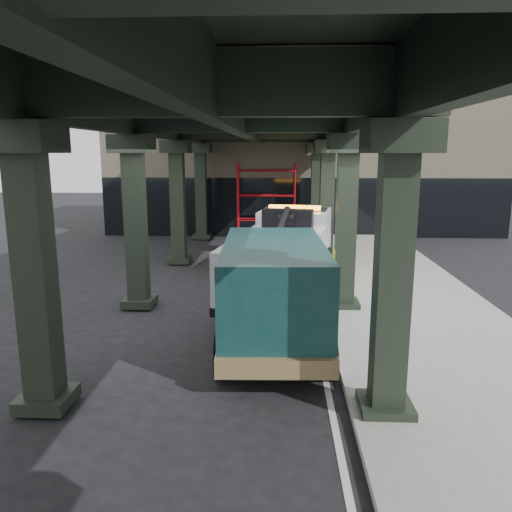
# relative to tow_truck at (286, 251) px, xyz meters

# --- Properties ---
(ground) EXTENTS (90.00, 90.00, 0.00)m
(ground) POSITION_rel_tow_truck_xyz_m (-0.94, -3.88, -1.38)
(ground) COLOR black
(ground) RESTS_ON ground
(sidewalk) EXTENTS (5.00, 40.00, 0.15)m
(sidewalk) POSITION_rel_tow_truck_xyz_m (3.56, -1.88, -1.30)
(sidewalk) COLOR gray
(sidewalk) RESTS_ON ground
(lane_stripe) EXTENTS (0.12, 38.00, 0.01)m
(lane_stripe) POSITION_rel_tow_truck_xyz_m (0.76, -1.88, -1.37)
(lane_stripe) COLOR silver
(lane_stripe) RESTS_ON ground
(viaduct) EXTENTS (7.40, 32.00, 6.40)m
(viaduct) POSITION_rel_tow_truck_xyz_m (-1.34, -1.88, 4.09)
(viaduct) COLOR black
(viaduct) RESTS_ON ground
(building) EXTENTS (22.00, 10.00, 8.00)m
(building) POSITION_rel_tow_truck_xyz_m (1.06, 16.12, 2.62)
(building) COLOR #C6B793
(building) RESTS_ON ground
(scaffolding) EXTENTS (3.08, 0.88, 4.00)m
(scaffolding) POSITION_rel_tow_truck_xyz_m (-0.94, 10.77, 0.73)
(scaffolding) COLOR red
(scaffolding) RESTS_ON ground
(tow_truck) EXTENTS (3.70, 8.85, 2.82)m
(tow_truck) POSITION_rel_tow_truck_xyz_m (0.00, 0.00, 0.00)
(tow_truck) COLOR black
(tow_truck) RESTS_ON ground
(towed_van) EXTENTS (2.69, 6.26, 2.50)m
(towed_van) POSITION_rel_tow_truck_xyz_m (-0.34, -4.46, -0.03)
(towed_van) COLOR #0F3838
(towed_van) RESTS_ON ground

